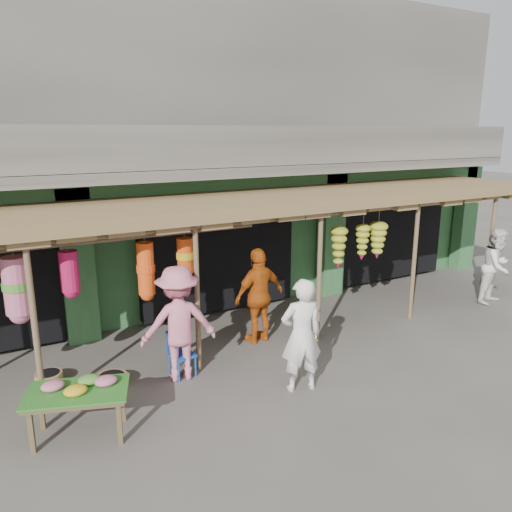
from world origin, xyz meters
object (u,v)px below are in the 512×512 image
person_right (497,266)px  person_vendor (259,296)px  person_shopper (179,323)px  person_front (301,335)px  flower_table (79,392)px  blue_chair (180,350)px

person_right → person_vendor: size_ratio=0.97×
person_vendor → person_shopper: bearing=11.2°
person_right → person_shopper: (-7.88, 0.12, 0.06)m
person_right → person_front: bearing=179.5°
flower_table → person_shopper: 1.98m
person_front → person_right: bearing=-156.5°
person_vendor → person_shopper: 2.00m
blue_chair → person_vendor: person_vendor is taller
person_front → person_vendor: bearing=-87.1°
flower_table → blue_chair: flower_table is taller
person_front → person_shopper: 2.00m
person_shopper → flower_table: bearing=36.2°
person_front → person_right: (6.35, 1.17, -0.01)m
person_right → person_vendor: person_vendor is taller
person_vendor → person_shopper: person_shopper is taller
person_vendor → person_shopper: (-1.88, -0.66, 0.03)m
blue_chair → person_right: size_ratio=0.43×
person_right → person_shopper: bearing=168.2°
flower_table → blue_chair: bearing=47.8°
blue_chair → person_vendor: bearing=7.6°
blue_chair → person_right: bearing=-10.5°
flower_table → person_front: size_ratio=0.81×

